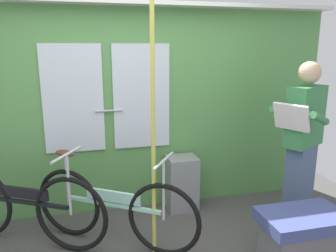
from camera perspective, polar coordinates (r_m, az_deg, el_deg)
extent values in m
cube|color=#56934C|center=(3.58, -7.02, 2.30)|extent=(4.52, 0.08, 2.17)
cube|color=silver|center=(3.48, -16.04, 4.46)|extent=(0.60, 0.02, 1.10)
cube|color=silver|center=(3.52, -4.57, 5.04)|extent=(0.60, 0.02, 1.10)
cylinder|color=#B2B2B7|center=(3.49, -10.17, 2.62)|extent=(0.28, 0.02, 0.02)
cube|color=silver|center=(3.44, -7.36, 20.31)|extent=(4.52, 0.28, 0.04)
torus|color=black|center=(3.09, -16.38, -14.45)|extent=(0.64, 0.37, 0.70)
cube|color=black|center=(3.32, -23.73, -11.88)|extent=(0.82, 0.47, 0.03)
cube|color=black|center=(3.29, -23.87, -10.49)|extent=(0.48, 0.28, 0.10)
cylinder|color=#B7B7BC|center=(2.98, -16.73, -9.76)|extent=(0.02, 0.02, 0.55)
cylinder|color=#B7B7BC|center=(2.88, -17.10, -4.72)|extent=(0.23, 0.40, 0.02)
torus|color=black|center=(2.93, -0.74, -15.86)|extent=(0.58, 0.40, 0.67)
torus|color=black|center=(3.35, -16.76, -12.53)|extent=(0.58, 0.40, 0.67)
cube|color=#9EDBC6|center=(3.08, -9.38, -13.23)|extent=(0.78, 0.53, 0.03)
cube|color=#9EDBC6|center=(3.05, -9.44, -11.88)|extent=(0.46, 0.31, 0.10)
cylinder|color=#B7B7BC|center=(3.25, -17.05, -8.63)|extent=(0.02, 0.02, 0.49)
ellipsoid|color=brown|center=(3.17, -17.35, -4.50)|extent=(0.22, 0.18, 0.06)
cylinder|color=#B7B7BC|center=(2.81, -0.75, -11.13)|extent=(0.02, 0.02, 0.53)
cylinder|color=#B7B7BC|center=(2.71, -0.77, -6.02)|extent=(0.26, 0.38, 0.02)
cube|color=slate|center=(3.75, 21.64, -8.99)|extent=(0.36, 0.31, 0.80)
cube|color=#387F47|center=(3.55, 22.61, 1.57)|extent=(0.49, 0.39, 0.60)
sphere|color=tan|center=(3.50, 23.24, 8.46)|extent=(0.22, 0.22, 0.22)
cube|color=silver|center=(3.30, 20.47, 1.45)|extent=(0.25, 0.35, 0.26)
cylinder|color=#387F47|center=(3.34, 24.67, 1.20)|extent=(0.30, 0.20, 0.17)
cylinder|color=#387F47|center=(3.52, 18.68, 2.29)|extent=(0.30, 0.20, 0.17)
cube|color=gray|center=(3.71, 2.44, -9.84)|extent=(0.32, 0.28, 0.61)
cylinder|color=#C6C14C|center=(2.69, -2.57, -1.31)|extent=(0.04, 0.04, 2.17)
cube|color=#3D477F|center=(3.02, 22.31, -14.62)|extent=(0.70, 0.44, 0.10)
cube|color=slate|center=(3.13, 21.93, -18.28)|extent=(0.60, 0.36, 0.35)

